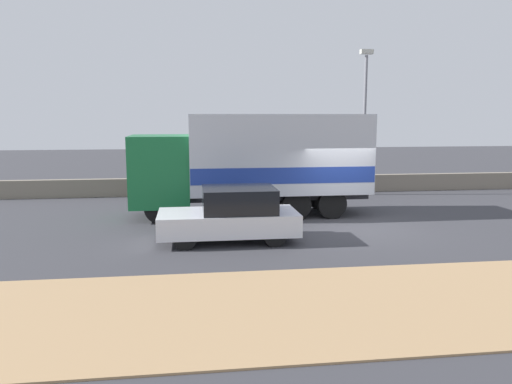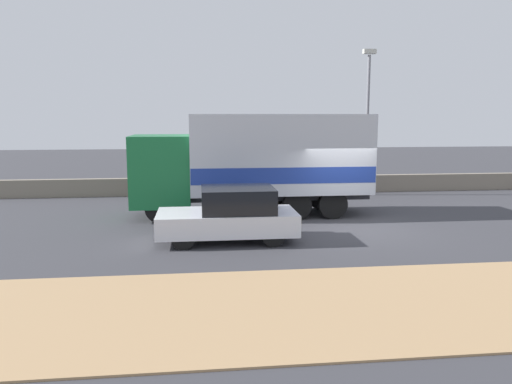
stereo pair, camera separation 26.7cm
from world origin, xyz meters
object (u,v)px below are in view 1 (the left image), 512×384
at_px(box_truck, 259,161).
at_px(car_hatchback, 232,215).
at_px(street_lamp, 365,111).
at_px(pedestrian, 139,180).

distance_m(box_truck, car_hatchback, 4.11).
bearing_deg(street_lamp, pedestrian, 178.37).
bearing_deg(car_hatchback, box_truck, -109.31).
height_order(car_hatchback, pedestrian, pedestrian).
relative_size(street_lamp, box_truck, 0.77).
xyz_separation_m(car_hatchback, pedestrian, (-3.39, 8.04, 0.06)).
relative_size(box_truck, car_hatchback, 2.12).
bearing_deg(pedestrian, box_truck, -42.78).
height_order(box_truck, car_hatchback, box_truck).
distance_m(street_lamp, box_truck, 6.98).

